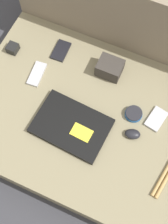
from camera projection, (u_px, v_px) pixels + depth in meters
name	position (u px, v px, depth m)	size (l,w,h in m)	color
ground_plane	(84.00, 125.00, 1.55)	(8.00, 8.00, 0.00)	#38383D
couch_seat	(84.00, 120.00, 1.48)	(1.07, 0.79, 0.15)	#847A5B
couch_backrest	(127.00, 17.00, 1.48)	(1.07, 0.20, 0.52)	#7F705B
laptop	(72.00, 126.00, 1.37)	(0.34, 0.24, 0.03)	black
computer_mouse	(133.00, 134.00, 1.36)	(0.08, 0.06, 0.03)	black
speaker_puck	(134.00, 114.00, 1.40)	(0.08, 0.08, 0.02)	#1E569E
phone_silver	(61.00, 51.00, 1.53)	(0.07, 0.12, 0.01)	black
phone_black	(156.00, 119.00, 1.39)	(0.09, 0.12, 0.01)	#B7B7BC
phone_small	(37.00, 74.00, 1.48)	(0.07, 0.13, 0.01)	#B7B7BC
camera_pouch	(110.00, 68.00, 1.46)	(0.12, 0.10, 0.07)	#38332D
charger_brick	(13.00, 48.00, 1.52)	(0.05, 0.05, 0.04)	black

